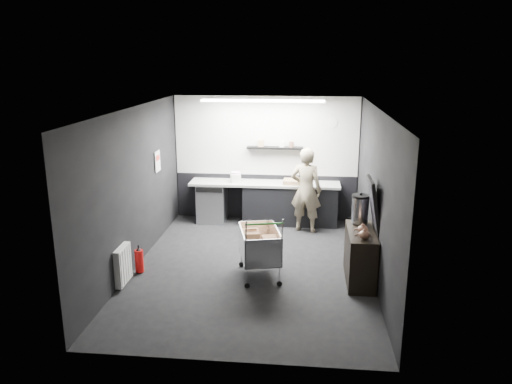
# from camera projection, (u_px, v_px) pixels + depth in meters

# --- Properties ---
(floor) EXTENTS (5.50, 5.50, 0.00)m
(floor) POSITION_uv_depth(u_px,v_px,m) (252.00, 267.00, 8.56)
(floor) COLOR black
(floor) RESTS_ON ground
(ceiling) EXTENTS (5.50, 5.50, 0.00)m
(ceiling) POSITION_uv_depth(u_px,v_px,m) (252.00, 109.00, 7.85)
(ceiling) COLOR white
(ceiling) RESTS_ON wall_back
(wall_back) EXTENTS (5.50, 0.00, 5.50)m
(wall_back) POSITION_uv_depth(u_px,v_px,m) (266.00, 159.00, 10.85)
(wall_back) COLOR black
(wall_back) RESTS_ON floor
(wall_front) EXTENTS (5.50, 0.00, 5.50)m
(wall_front) POSITION_uv_depth(u_px,v_px,m) (225.00, 256.00, 5.57)
(wall_front) COLOR black
(wall_front) RESTS_ON floor
(wall_left) EXTENTS (0.00, 5.50, 5.50)m
(wall_left) POSITION_uv_depth(u_px,v_px,m) (134.00, 189.00, 8.40)
(wall_left) COLOR black
(wall_left) RESTS_ON floor
(wall_right) EXTENTS (0.00, 5.50, 5.50)m
(wall_right) POSITION_uv_depth(u_px,v_px,m) (376.00, 195.00, 8.01)
(wall_right) COLOR black
(wall_right) RESTS_ON floor
(kitchen_wall_panel) EXTENTS (3.95, 0.02, 1.70)m
(kitchen_wall_panel) POSITION_uv_depth(u_px,v_px,m) (266.00, 136.00, 10.69)
(kitchen_wall_panel) COLOR silver
(kitchen_wall_panel) RESTS_ON wall_back
(dado_panel) EXTENTS (3.95, 0.02, 1.00)m
(dado_panel) POSITION_uv_depth(u_px,v_px,m) (266.00, 197.00, 11.05)
(dado_panel) COLOR black
(dado_panel) RESTS_ON wall_back
(floating_shelf) EXTENTS (1.20, 0.22, 0.04)m
(floating_shelf) POSITION_uv_depth(u_px,v_px,m) (275.00, 148.00, 10.63)
(floating_shelf) COLOR black
(floating_shelf) RESTS_ON wall_back
(wall_clock) EXTENTS (0.20, 0.03, 0.20)m
(wall_clock) POSITION_uv_depth(u_px,v_px,m) (332.00, 123.00, 10.47)
(wall_clock) COLOR silver
(wall_clock) RESTS_ON wall_back
(poster) EXTENTS (0.02, 0.30, 0.40)m
(poster) POSITION_uv_depth(u_px,v_px,m) (157.00, 161.00, 9.60)
(poster) COLOR silver
(poster) RESTS_ON wall_left
(poster_red_band) EXTENTS (0.02, 0.22, 0.10)m
(poster_red_band) POSITION_uv_depth(u_px,v_px,m) (158.00, 158.00, 9.58)
(poster_red_band) COLOR red
(poster_red_band) RESTS_ON poster
(radiator) EXTENTS (0.10, 0.50, 0.60)m
(radiator) POSITION_uv_depth(u_px,v_px,m) (123.00, 265.00, 7.80)
(radiator) COLOR silver
(radiator) RESTS_ON wall_left
(ceiling_strip) EXTENTS (2.40, 0.20, 0.04)m
(ceiling_strip) POSITION_uv_depth(u_px,v_px,m) (262.00, 101.00, 9.63)
(ceiling_strip) COLOR white
(ceiling_strip) RESTS_ON ceiling
(prep_counter) EXTENTS (3.20, 0.61, 0.90)m
(prep_counter) POSITION_uv_depth(u_px,v_px,m) (271.00, 202.00, 10.75)
(prep_counter) COLOR black
(prep_counter) RESTS_ON floor
(person) EXTENTS (0.72, 0.56, 1.75)m
(person) POSITION_uv_depth(u_px,v_px,m) (306.00, 190.00, 10.13)
(person) COLOR #BEB597
(person) RESTS_ON floor
(shopping_cart) EXTENTS (0.81, 1.12, 1.09)m
(shopping_cart) POSITION_uv_depth(u_px,v_px,m) (259.00, 246.00, 8.10)
(shopping_cart) COLOR silver
(shopping_cart) RESTS_ON floor
(sideboard) EXTENTS (0.48, 1.12, 1.69)m
(sideboard) POSITION_uv_depth(u_px,v_px,m) (361.00, 249.00, 7.96)
(sideboard) COLOR black
(sideboard) RESTS_ON floor
(fire_extinguisher) EXTENTS (0.14, 0.14, 0.47)m
(fire_extinguisher) POSITION_uv_depth(u_px,v_px,m) (139.00, 260.00, 8.29)
(fire_extinguisher) COLOR red
(fire_extinguisher) RESTS_ON floor
(cardboard_box) EXTENTS (0.46, 0.36, 0.09)m
(cardboard_box) POSITION_uv_depth(u_px,v_px,m) (294.00, 182.00, 10.53)
(cardboard_box) COLOR #9B7C53
(cardboard_box) RESTS_ON prep_counter
(pink_tub) EXTENTS (0.22, 0.22, 0.22)m
(pink_tub) POSITION_uv_depth(u_px,v_px,m) (236.00, 177.00, 10.68)
(pink_tub) COLOR white
(pink_tub) RESTS_ON prep_counter
(white_container) EXTENTS (0.24, 0.21, 0.18)m
(white_container) POSITION_uv_depth(u_px,v_px,m) (236.00, 178.00, 10.64)
(white_container) COLOR silver
(white_container) RESTS_ON prep_counter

